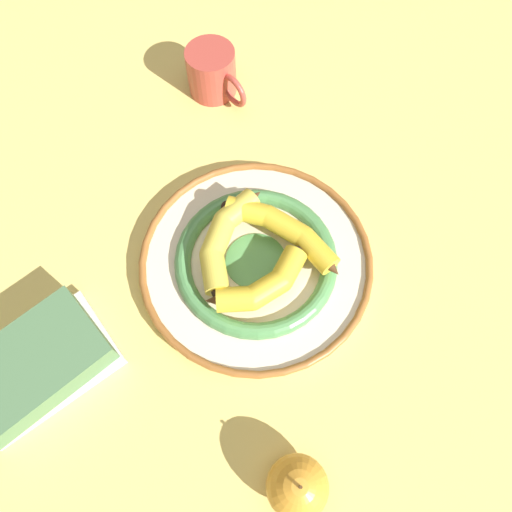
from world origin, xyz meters
name	(u,v)px	position (x,y,z in m)	size (l,w,h in m)	color
ground_plane	(256,281)	(0.00, 0.00, 0.00)	(2.80, 2.80, 0.00)	#E5CC6B
decorative_bowl	(256,262)	(-0.02, 0.01, 0.02)	(0.36, 0.36, 0.04)	beige
banana_a	(285,230)	(-0.03, 0.07, 0.05)	(0.20, 0.10, 0.04)	gold
banana_b	(224,237)	(-0.07, -0.01, 0.06)	(0.13, 0.17, 0.04)	gold
banana_c	(262,286)	(0.03, -0.01, 0.06)	(0.07, 0.17, 0.04)	gold
book_stack	(35,366)	(-0.06, -0.33, 0.03)	(0.14, 0.21, 0.06)	silver
coffee_mug	(213,72)	(-0.37, 0.16, 0.05)	(0.14, 0.09, 0.09)	#B24238
apple	(297,487)	(0.27, -0.13, 0.04)	(0.08, 0.08, 0.09)	gold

